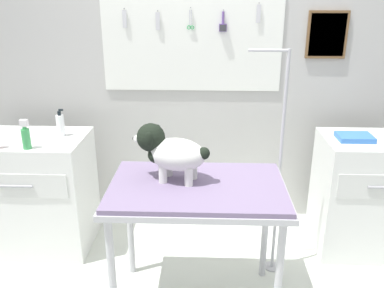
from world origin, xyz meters
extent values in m
cube|color=#B5B4B0|center=(0.00, 1.28, 1.15)|extent=(4.00, 0.06, 2.30)
cube|color=white|center=(-0.07, 1.24, 1.49)|extent=(1.39, 0.02, 0.74)
cylinder|color=gray|center=(-0.58, 1.23, 1.74)|extent=(0.01, 0.02, 0.01)
cube|color=silver|center=(-0.58, 1.22, 1.67)|extent=(0.03, 0.01, 0.13)
cylinder|color=gray|center=(-0.33, 1.23, 1.73)|extent=(0.01, 0.02, 0.01)
cube|color=silver|center=(-0.33, 1.22, 1.65)|extent=(0.03, 0.01, 0.13)
cylinder|color=gray|center=(-0.08, 1.23, 1.75)|extent=(0.01, 0.02, 0.01)
cube|color=silver|center=(-0.09, 1.22, 1.68)|extent=(0.01, 0.00, 0.11)
cube|color=silver|center=(-0.08, 1.22, 1.68)|extent=(0.01, 0.00, 0.11)
torus|color=#2E9550|center=(-0.09, 1.22, 1.61)|extent=(0.03, 0.01, 0.03)
torus|color=#2E9550|center=(-0.07, 1.22, 1.61)|extent=(0.03, 0.01, 0.03)
cylinder|color=gray|center=(0.16, 1.23, 1.73)|extent=(0.01, 0.02, 0.01)
cylinder|color=#63478B|center=(0.16, 1.22, 1.68)|extent=(0.02, 0.02, 0.09)
cube|color=#63478B|center=(0.16, 1.22, 1.61)|extent=(0.06, 0.02, 0.06)
cube|color=#333338|center=(0.16, 1.21, 1.61)|extent=(0.05, 0.01, 0.05)
cylinder|color=gray|center=(0.43, 1.23, 1.78)|extent=(0.01, 0.02, 0.01)
cube|color=silver|center=(0.43, 1.22, 1.71)|extent=(0.03, 0.01, 0.13)
cube|color=brown|center=(0.95, 1.24, 1.56)|extent=(0.30, 0.02, 0.35)
cube|color=#A58158|center=(0.95, 1.23, 1.56)|extent=(0.27, 0.01, 0.32)
cylinder|color=#B7B7BC|center=(-0.46, -0.14, 0.38)|extent=(0.04, 0.04, 0.76)
cylinder|color=#B7B7BC|center=(0.45, -0.14, 0.38)|extent=(0.04, 0.04, 0.76)
cylinder|color=#B7B7BC|center=(-0.46, 0.40, 0.38)|extent=(0.04, 0.04, 0.76)
cylinder|color=#B7B7BC|center=(0.45, 0.40, 0.38)|extent=(0.04, 0.04, 0.76)
cube|color=#B7B7BC|center=(0.00, 0.13, 0.78)|extent=(1.03, 0.66, 0.03)
cube|color=slate|center=(0.00, 0.13, 0.81)|extent=(1.00, 0.64, 0.03)
cylinder|color=#B7B7BC|center=(0.53, 0.48, 0.01)|extent=(0.11, 0.11, 0.01)
cylinder|color=#B7B7BC|center=(0.53, 0.48, 0.77)|extent=(0.02, 0.02, 1.54)
cylinder|color=#B7B7BC|center=(0.41, 0.48, 1.53)|extent=(0.24, 0.02, 0.02)
cylinder|color=white|center=(-0.20, 0.15, 0.88)|extent=(0.05, 0.05, 0.11)
cylinder|color=white|center=(-0.17, 0.25, 0.88)|extent=(0.05, 0.05, 0.11)
cylinder|color=white|center=(-0.05, 0.11, 0.88)|extent=(0.05, 0.05, 0.11)
cylinder|color=white|center=(-0.03, 0.21, 0.88)|extent=(0.05, 0.05, 0.11)
ellipsoid|color=white|center=(-0.12, 0.18, 0.98)|extent=(0.37, 0.28, 0.19)
ellipsoid|color=black|center=(-0.23, 0.21, 0.98)|extent=(0.15, 0.17, 0.10)
sphere|color=black|center=(-0.27, 0.22, 1.07)|extent=(0.16, 0.16, 0.16)
ellipsoid|color=white|center=(-0.34, 0.23, 1.06)|extent=(0.09, 0.08, 0.05)
sphere|color=black|center=(-0.37, 0.24, 1.06)|extent=(0.02, 0.02, 0.02)
ellipsoid|color=black|center=(-0.27, 0.15, 1.09)|extent=(0.06, 0.05, 0.09)
ellipsoid|color=black|center=(-0.24, 0.28, 1.09)|extent=(0.06, 0.05, 0.09)
sphere|color=black|center=(0.04, 0.15, 1.01)|extent=(0.07, 0.07, 0.07)
cube|color=silver|center=(-1.23, 0.74, 0.44)|extent=(0.80, 0.56, 0.87)
cube|color=silver|center=(-1.23, 0.46, 0.63)|extent=(0.70, 0.01, 0.17)
cylinder|color=#99999E|center=(-1.23, 0.45, 0.63)|extent=(0.24, 0.02, 0.02)
cube|color=silver|center=(1.23, 0.78, 0.44)|extent=(0.68, 0.52, 0.88)
cube|color=silver|center=(1.23, 0.52, 0.64)|extent=(0.60, 0.01, 0.18)
cylinder|color=#99999E|center=(1.23, 0.51, 0.64)|extent=(0.20, 0.02, 0.02)
cylinder|color=#3EA157|center=(-1.15, 0.53, 0.94)|extent=(0.06, 0.06, 0.14)
cylinder|color=#3EA157|center=(-1.15, 0.53, 1.02)|extent=(0.03, 0.03, 0.02)
cube|color=silver|center=(-1.15, 0.53, 1.05)|extent=(0.05, 0.03, 0.04)
cylinder|color=white|center=(-1.01, 0.80, 0.95)|extent=(0.06, 0.06, 0.16)
cylinder|color=black|center=(-1.01, 0.80, 1.04)|extent=(0.03, 0.03, 0.03)
cube|color=black|center=(-0.99, 0.80, 1.07)|extent=(0.03, 0.01, 0.01)
cube|color=#3973C7|center=(1.09, 0.76, 0.90)|extent=(0.24, 0.18, 0.04)
camera|label=1|loc=(0.05, -1.96, 1.85)|focal=37.95mm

